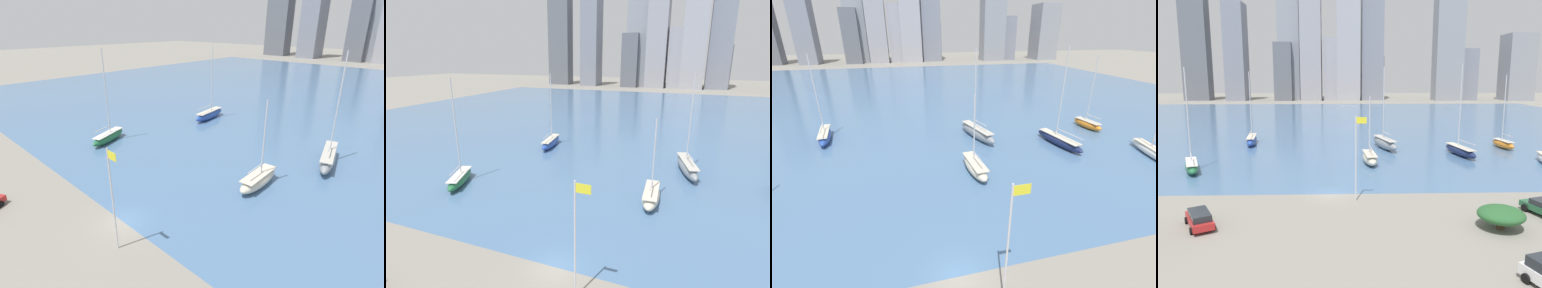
{
  "view_description": "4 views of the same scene",
  "coord_description": "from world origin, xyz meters",
  "views": [
    {
      "loc": [
        22.25,
        -13.37,
        18.49
      ],
      "look_at": [
        -2.71,
        12.92,
        3.95
      ],
      "focal_mm": 28.0,
      "sensor_mm": 36.0,
      "label": 1
    },
    {
      "loc": [
        9.85,
        -19.86,
        17.68
      ],
      "look_at": [
        -5.19,
        18.71,
        5.62
      ],
      "focal_mm": 28.0,
      "sensor_mm": 36.0,
      "label": 2
    },
    {
      "loc": [
        -2.91,
        -13.98,
        17.55
      ],
      "look_at": [
        4.11,
        14.41,
        4.89
      ],
      "focal_mm": 24.0,
      "sensor_mm": 36.0,
      "label": 3
    },
    {
      "loc": [
        0.91,
        -42.69,
        13.99
      ],
      "look_at": [
        2.56,
        8.84,
        4.43
      ],
      "focal_mm": 35.0,
      "sensor_mm": 36.0,
      "label": 4
    }
  ],
  "objects": [
    {
      "name": "sailboat_blue",
      "position": [
        -16.72,
        32.95,
        1.0
      ],
      "size": [
        3.2,
        9.65,
        14.6
      ],
      "rotation": [
        0.0,
        0.0,
        0.14
      ],
      "color": "#284CA8",
      "rests_on": "harbor_water"
    },
    {
      "name": "sailboat_gray",
      "position": [
        9.8,
        27.56,
        1.14
      ],
      "size": [
        4.61,
        10.84,
        15.46
      ],
      "rotation": [
        0.0,
        0.0,
        0.26
      ],
      "color": "gray",
      "rests_on": "harbor_water"
    },
    {
      "name": "ground_plane",
      "position": [
        0.0,
        0.0,
        0.0
      ],
      "size": [
        500.0,
        500.0,
        0.0
      ],
      "primitive_type": "plane",
      "color": "gray"
    },
    {
      "name": "flag_pole",
      "position": [
        2.91,
        -2.48,
        5.29
      ],
      "size": [
        1.24,
        0.14,
        9.63
      ],
      "color": "silver",
      "rests_on": "ground_plane"
    },
    {
      "name": "harbor_water",
      "position": [
        0.0,
        70.0,
        0.0
      ],
      "size": [
        180.0,
        140.0,
        0.0
      ],
      "color": "#4C7099",
      "rests_on": "ground_plane"
    },
    {
      "name": "sailboat_green",
      "position": [
        -20.55,
        11.21,
        0.95
      ],
      "size": [
        4.78,
        8.11,
        15.09
      ],
      "rotation": [
        0.0,
        0.0,
        0.4
      ],
      "color": "#236B3D",
      "rests_on": "harbor_water"
    },
    {
      "name": "sailboat_cream",
      "position": [
        5.94,
        15.53,
        0.93
      ],
      "size": [
        2.54,
        7.83,
        10.68
      ],
      "rotation": [
        0.0,
        0.0,
        0.06
      ],
      "color": "beige",
      "rests_on": "harbor_water"
    },
    {
      "name": "distant_city_skyline",
      "position": [
        6.64,
        169.44,
        27.04
      ],
      "size": [
        190.8,
        23.49,
        68.83
      ],
      "color": "slate",
      "rests_on": "ground_plane"
    }
  ]
}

